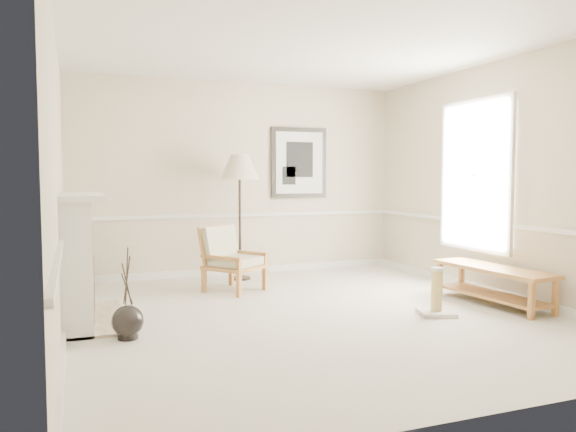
# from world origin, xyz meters

# --- Properties ---
(ground) EXTENTS (5.50, 5.50, 0.00)m
(ground) POSITION_xyz_m (0.00, 0.00, 0.00)
(ground) COLOR silver
(ground) RESTS_ON ground
(room) EXTENTS (5.04, 5.54, 2.92)m
(room) POSITION_xyz_m (0.14, 0.08, 1.87)
(room) COLOR beige
(room) RESTS_ON ground
(fireplace) EXTENTS (0.64, 1.64, 1.31)m
(fireplace) POSITION_xyz_m (-2.34, 0.60, 0.64)
(fireplace) COLOR white
(fireplace) RESTS_ON ground
(floor_vase) EXTENTS (0.29, 0.29, 0.85)m
(floor_vase) POSITION_xyz_m (-1.93, -0.25, 0.16)
(floor_vase) COLOR black
(floor_vase) RESTS_ON ground
(armchair) EXTENTS (0.91, 0.92, 0.85)m
(armchair) POSITION_xyz_m (-0.50, 1.57, 0.45)
(armchair) COLOR #B06E38
(armchair) RESTS_ON ground
(floor_lamp) EXTENTS (0.65, 0.65, 1.80)m
(floor_lamp) POSITION_xyz_m (-0.14, 2.28, 1.57)
(floor_lamp) COLOR black
(floor_lamp) RESTS_ON ground
(bench) EXTENTS (0.58, 1.57, 0.44)m
(bench) POSITION_xyz_m (2.15, -0.32, 0.29)
(bench) COLOR #B06E38
(bench) RESTS_ON ground
(scratching_post) EXTENTS (0.46, 0.46, 0.51)m
(scratching_post) POSITION_xyz_m (1.25, -0.49, 0.16)
(scratching_post) COLOR beige
(scratching_post) RESTS_ON ground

